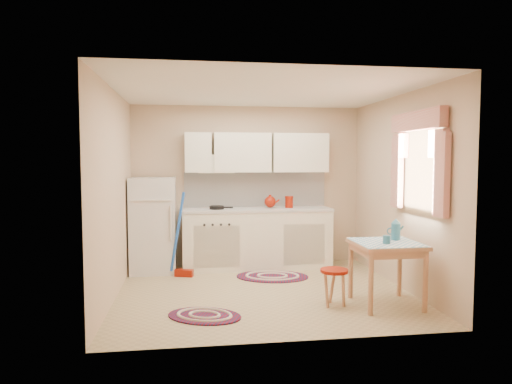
# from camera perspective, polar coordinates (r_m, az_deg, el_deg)

# --- Properties ---
(room_shell) EXTENTS (3.64, 3.60, 2.52)m
(room_shell) POSITION_cam_1_polar(r_m,az_deg,el_deg) (5.91, 2.07, 3.42)
(room_shell) COLOR tan
(room_shell) RESTS_ON ground
(fridge) EXTENTS (0.65, 0.60, 1.40)m
(fridge) POSITION_cam_1_polar(r_m,az_deg,el_deg) (6.91, -12.70, -4.04)
(fridge) COLOR silver
(fridge) RESTS_ON ground
(broom) EXTENTS (0.30, 0.20, 1.20)m
(broom) POSITION_cam_1_polar(r_m,az_deg,el_deg) (6.56, -9.04, -5.31)
(broom) COLOR blue
(broom) RESTS_ON ground
(base_cabinets) EXTENTS (2.25, 0.60, 0.88)m
(base_cabinets) POSITION_cam_1_polar(r_m,az_deg,el_deg) (7.05, 0.09, -5.93)
(base_cabinets) COLOR white
(base_cabinets) RESTS_ON ground
(countertop) EXTENTS (2.27, 0.62, 0.04)m
(countertop) POSITION_cam_1_polar(r_m,az_deg,el_deg) (6.99, 0.09, -2.21)
(countertop) COLOR beige
(countertop) RESTS_ON base_cabinets
(frying_pan) EXTENTS (0.27, 0.27, 0.05)m
(frying_pan) POSITION_cam_1_polar(r_m,az_deg,el_deg) (6.87, -4.94, -1.95)
(frying_pan) COLOR black
(frying_pan) RESTS_ON countertop
(red_kettle) EXTENTS (0.21, 0.19, 0.19)m
(red_kettle) POSITION_cam_1_polar(r_m,az_deg,el_deg) (7.01, 1.77, -1.23)
(red_kettle) COLOR maroon
(red_kettle) RESTS_ON countertop
(red_canister) EXTENTS (0.13, 0.13, 0.16)m
(red_canister) POSITION_cam_1_polar(r_m,az_deg,el_deg) (7.07, 4.15, -1.33)
(red_canister) COLOR maroon
(red_canister) RESTS_ON countertop
(table) EXTENTS (0.72, 0.72, 0.72)m
(table) POSITION_cam_1_polar(r_m,az_deg,el_deg) (5.49, 15.96, -9.81)
(table) COLOR tan
(table) RESTS_ON ground
(stool) EXTENTS (0.36, 0.36, 0.42)m
(stool) POSITION_cam_1_polar(r_m,az_deg,el_deg) (5.37, 9.73, -11.68)
(stool) COLOR maroon
(stool) RESTS_ON ground
(coffee_pot) EXTENTS (0.16, 0.14, 0.27)m
(coffee_pot) POSITION_cam_1_polar(r_m,az_deg,el_deg) (5.57, 17.07, -4.47)
(coffee_pot) COLOR #2C6A86
(coffee_pot) RESTS_ON table
(mug) EXTENTS (0.10, 0.10, 0.10)m
(mug) POSITION_cam_1_polar(r_m,az_deg,el_deg) (5.30, 16.01, -5.78)
(mug) COLOR #2C6A86
(mug) RESTS_ON table
(rug_center) EXTENTS (1.14, 0.87, 0.02)m
(rug_center) POSITION_cam_1_polar(r_m,az_deg,el_deg) (6.58, 2.06, -10.51)
(rug_center) COLOR maroon
(rug_center) RESTS_ON ground
(rug_left) EXTENTS (0.95, 0.81, 0.02)m
(rug_left) POSITION_cam_1_polar(r_m,az_deg,el_deg) (5.03, -6.46, -15.14)
(rug_left) COLOR maroon
(rug_left) RESTS_ON ground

